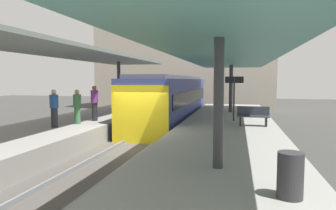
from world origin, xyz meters
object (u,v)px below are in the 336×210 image
(litter_bin, at_px, (290,175))
(passenger_mid_platform, at_px, (54,108))
(passenger_far_end, at_px, (95,103))
(commuter_train, at_px, (172,100))
(platform_sign, at_px, (234,88))
(passenger_near_bench, at_px, (77,106))
(platform_bench, at_px, (253,115))

(litter_bin, distance_m, passenger_mid_platform, 10.49)
(litter_bin, xyz_separation_m, passenger_far_end, (-7.87, 8.38, 0.51))
(commuter_train, xyz_separation_m, platform_sign, (4.05, -4.05, 0.90))
(passenger_near_bench, bearing_deg, passenger_mid_platform, -109.97)
(passenger_near_bench, relative_size, passenger_mid_platform, 0.98)
(passenger_near_bench, xyz_separation_m, passenger_mid_platform, (-0.42, -1.17, 0.02))
(platform_bench, distance_m, passenger_mid_platform, 8.70)
(platform_sign, bearing_deg, litter_bin, -83.76)
(litter_bin, relative_size, passenger_near_bench, 0.50)
(commuter_train, bearing_deg, platform_sign, -45.01)
(passenger_mid_platform, height_order, passenger_far_end, passenger_far_end)
(passenger_near_bench, bearing_deg, litter_bin, -41.42)
(platform_bench, relative_size, platform_sign, 0.63)
(platform_sign, bearing_deg, commuter_train, 134.99)
(commuter_train, distance_m, platform_sign, 5.79)
(commuter_train, xyz_separation_m, passenger_mid_platform, (-3.44, -7.92, 0.12))
(platform_bench, height_order, platform_sign, platform_sign)
(platform_sign, height_order, passenger_near_bench, platform_sign)
(platform_sign, height_order, passenger_far_end, platform_sign)
(commuter_train, bearing_deg, platform_bench, -48.31)
(passenger_near_bench, height_order, passenger_far_end, passenger_far_end)
(litter_bin, bearing_deg, passenger_far_end, 133.22)
(litter_bin, bearing_deg, passenger_near_bench, 138.58)
(commuter_train, height_order, platform_bench, commuter_train)
(platform_sign, distance_m, passenger_far_end, 6.99)
(passenger_mid_platform, bearing_deg, litter_bin, -35.09)
(commuter_train, relative_size, platform_bench, 9.60)
(platform_bench, bearing_deg, litter_bin, -88.52)
(platform_bench, height_order, passenger_mid_platform, passenger_mid_platform)
(platform_sign, xyz_separation_m, litter_bin, (1.08, -9.89, -1.22))
(platform_bench, bearing_deg, passenger_mid_platform, -163.94)
(passenger_far_end, bearing_deg, commuter_train, 63.74)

